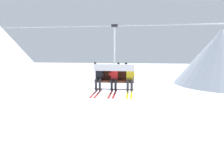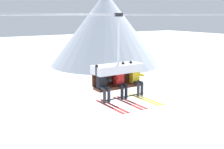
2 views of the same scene
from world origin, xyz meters
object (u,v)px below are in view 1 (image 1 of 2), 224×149
(chairlift_chair, at_px, (115,70))
(skier_yellow, at_px, (130,77))
(skier_black, at_px, (99,76))
(skier_red, at_px, (114,76))

(chairlift_chair, height_order, skier_yellow, chairlift_chair)
(skier_yellow, bearing_deg, skier_black, 180.00)
(skier_black, distance_m, skier_red, 0.73)
(skier_black, bearing_deg, skier_yellow, 0.00)
(chairlift_chair, height_order, skier_black, chairlift_chair)
(chairlift_chair, distance_m, skier_red, 0.36)
(skier_black, height_order, skier_red, same)
(skier_red, bearing_deg, skier_black, 180.00)
(skier_black, relative_size, skier_red, 1.00)
(chairlift_chair, xyz_separation_m, skier_black, (-0.73, -0.21, -0.29))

